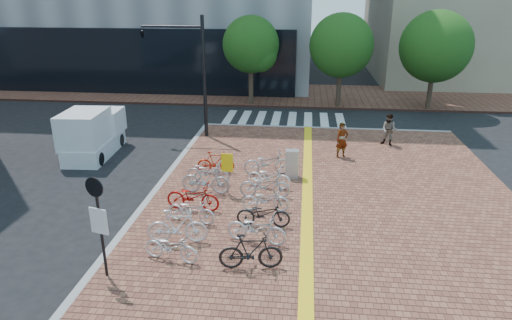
# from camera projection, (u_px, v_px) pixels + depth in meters

# --- Properties ---
(ground) EXTENTS (120.00, 120.00, 0.00)m
(ground) POSITION_uv_depth(u_px,v_px,m) (248.00, 227.00, 15.49)
(ground) COLOR black
(ground) RESTS_ON ground
(kerb_west) EXTENTS (0.25, 34.00, 0.15)m
(kerb_west) POSITION_uv_depth(u_px,v_px,m) (61.00, 314.00, 11.22)
(kerb_west) COLOR gray
(kerb_west) RESTS_ON ground
(kerb_north) EXTENTS (14.00, 0.25, 0.15)m
(kerb_north) POSITION_uv_depth(u_px,v_px,m) (325.00, 129.00, 26.34)
(kerb_north) COLOR gray
(kerb_north) RESTS_ON ground
(far_sidewalk) EXTENTS (70.00, 8.00, 0.15)m
(far_sidewalk) POSITION_uv_depth(u_px,v_px,m) (282.00, 95.00, 35.04)
(far_sidewalk) COLOR brown
(far_sidewalk) RESTS_ON ground
(crosswalk) EXTENTS (7.50, 4.00, 0.01)m
(crosswalk) POSITION_uv_depth(u_px,v_px,m) (284.00, 120.00, 28.49)
(crosswalk) COLOR silver
(crosswalk) RESTS_ON ground
(street_trees) EXTENTS (16.20, 4.60, 6.35)m
(street_trees) POSITION_uv_depth(u_px,v_px,m) (357.00, 47.00, 29.82)
(street_trees) COLOR #38281E
(street_trees) RESTS_ON far_sidewalk
(bike_0) EXTENTS (1.78, 0.90, 0.89)m
(bike_0) POSITION_uv_depth(u_px,v_px,m) (171.00, 247.00, 13.18)
(bike_0) COLOR silver
(bike_0) RESTS_ON sidewalk
(bike_1) EXTENTS (1.93, 0.74, 1.13)m
(bike_1) POSITION_uv_depth(u_px,v_px,m) (177.00, 226.00, 14.08)
(bike_1) COLOR white
(bike_1) RESTS_ON sidewalk
(bike_2) EXTENTS (1.81, 0.93, 0.91)m
(bike_2) POSITION_uv_depth(u_px,v_px,m) (191.00, 210.00, 15.38)
(bike_2) COLOR silver
(bike_2) RESTS_ON sidewalk
(bike_3) EXTENTS (2.01, 0.87, 1.03)m
(bike_3) POSITION_uv_depth(u_px,v_px,m) (193.00, 197.00, 16.25)
(bike_3) COLOR #A30F0B
(bike_3) RESTS_ON sidewalk
(bike_4) EXTENTS (1.93, 0.63, 1.15)m
(bike_4) POSITION_uv_depth(u_px,v_px,m) (206.00, 180.00, 17.56)
(bike_4) COLOR #B0B0B5
(bike_4) RESTS_ON sidewalk
(bike_5) EXTENTS (1.85, 0.83, 0.94)m
(bike_5) POSITION_uv_depth(u_px,v_px,m) (208.00, 172.00, 18.56)
(bike_5) COLOR #B1B0B5
(bike_5) RESTS_ON sidewalk
(bike_6) EXTENTS (1.65, 0.65, 0.97)m
(bike_6) POSITION_uv_depth(u_px,v_px,m) (216.00, 162.00, 19.62)
(bike_6) COLOR #B8220D
(bike_6) RESTS_ON sidewalk
(bike_7) EXTENTS (1.86, 0.75, 1.09)m
(bike_7) POSITION_uv_depth(u_px,v_px,m) (251.00, 251.00, 12.76)
(bike_7) COLOR black
(bike_7) RESTS_ON sidewalk
(bike_8) EXTENTS (1.99, 0.99, 1.00)m
(bike_8) POSITION_uv_depth(u_px,v_px,m) (257.00, 228.00, 14.11)
(bike_8) COLOR silver
(bike_8) RESTS_ON sidewalk
(bike_9) EXTENTS (1.79, 0.63, 0.94)m
(bike_9) POSITION_uv_depth(u_px,v_px,m) (263.00, 214.00, 15.10)
(bike_9) COLOR black
(bike_9) RESTS_ON sidewalk
(bike_10) EXTENTS (1.71, 0.63, 0.89)m
(bike_10) POSITION_uv_depth(u_px,v_px,m) (266.00, 199.00, 16.19)
(bike_10) COLOR silver
(bike_10) RESTS_ON sidewalk
(bike_11) EXTENTS (1.95, 0.77, 1.01)m
(bike_11) POSITION_uv_depth(u_px,v_px,m) (265.00, 185.00, 17.24)
(bike_11) COLOR #A9A9AE
(bike_11) RESTS_ON sidewalk
(bike_12) EXTENTS (1.87, 0.93, 0.94)m
(bike_12) POSITION_uv_depth(u_px,v_px,m) (269.00, 176.00, 18.14)
(bike_12) COLOR white
(bike_12) RESTS_ON sidewalk
(bike_13) EXTENTS (2.10, 1.06, 1.05)m
(bike_13) POSITION_uv_depth(u_px,v_px,m) (267.00, 163.00, 19.44)
(bike_13) COLOR #ABABB0
(bike_13) RESTS_ON sidewalk
(pedestrian_a) EXTENTS (0.71, 0.60, 1.66)m
(pedestrian_a) POSITION_uv_depth(u_px,v_px,m) (342.00, 140.00, 21.37)
(pedestrian_a) COLOR gray
(pedestrian_a) RESTS_ON sidewalk
(pedestrian_b) EXTENTS (0.98, 0.91, 1.62)m
(pedestrian_b) POSITION_uv_depth(u_px,v_px,m) (389.00, 130.00, 23.05)
(pedestrian_b) COLOR #4E5363
(pedestrian_b) RESTS_ON sidewalk
(utility_box) EXTENTS (0.55, 0.40, 1.20)m
(utility_box) POSITION_uv_depth(u_px,v_px,m) (292.00, 164.00, 19.09)
(utility_box) COLOR #AEADB2
(utility_box) RESTS_ON sidewalk
(yellow_sign) EXTENTS (0.45, 0.11, 1.66)m
(yellow_sign) POSITION_uv_depth(u_px,v_px,m) (227.00, 166.00, 17.29)
(yellow_sign) COLOR #B7B7BC
(yellow_sign) RESTS_ON sidewalk
(notice_sign) EXTENTS (0.54, 0.20, 2.96)m
(notice_sign) POSITION_uv_depth(u_px,v_px,m) (98.00, 215.00, 11.96)
(notice_sign) COLOR black
(notice_sign) RESTS_ON sidewalk
(traffic_light_pole) EXTENTS (3.38, 1.30, 6.29)m
(traffic_light_pole) POSITION_uv_depth(u_px,v_px,m) (176.00, 54.00, 23.48)
(traffic_light_pole) COLOR black
(traffic_light_pole) RESTS_ON sidewalk
(box_truck) EXTENTS (1.98, 4.13, 2.33)m
(box_truck) POSITION_uv_depth(u_px,v_px,m) (93.00, 134.00, 21.93)
(box_truck) COLOR silver
(box_truck) RESTS_ON ground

